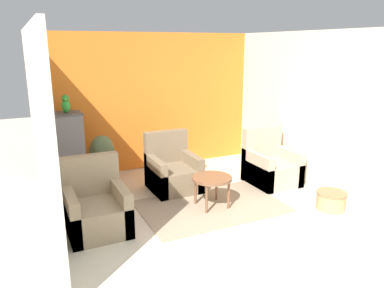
# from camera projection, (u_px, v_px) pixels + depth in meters

# --- Properties ---
(ground_plane) EXTENTS (20.00, 20.00, 0.00)m
(ground_plane) POSITION_uv_depth(u_px,v_px,m) (260.00, 257.00, 4.14)
(ground_plane) COLOR beige
(ground_plane) RESTS_ON ground
(wall_back_accent) EXTENTS (4.13, 0.06, 2.49)m
(wall_back_accent) POSITION_uv_depth(u_px,v_px,m) (151.00, 102.00, 6.93)
(wall_back_accent) COLOR orange
(wall_back_accent) RESTS_ON ground_plane
(wall_left) EXTENTS (0.06, 3.53, 2.49)m
(wall_left) POSITION_uv_depth(u_px,v_px,m) (40.00, 133.00, 4.52)
(wall_left) COLOR beige
(wall_left) RESTS_ON ground_plane
(wall_right) EXTENTS (0.06, 3.53, 2.49)m
(wall_right) POSITION_uv_depth(u_px,v_px,m) (303.00, 109.00, 6.21)
(wall_right) COLOR beige
(wall_right) RESTS_ON ground_plane
(area_rug) EXTENTS (2.04, 1.34, 0.01)m
(area_rug) POSITION_uv_depth(u_px,v_px,m) (212.00, 206.00, 5.43)
(area_rug) COLOR gray
(area_rug) RESTS_ON ground_plane
(coffee_table) EXTENTS (0.57, 0.57, 0.46)m
(coffee_table) POSITION_uv_depth(u_px,v_px,m) (212.00, 180.00, 5.33)
(coffee_table) COLOR brown
(coffee_table) RESTS_ON ground_plane
(armchair_left) EXTENTS (0.73, 0.78, 0.91)m
(armchair_left) POSITION_uv_depth(u_px,v_px,m) (96.00, 209.00, 4.68)
(armchair_left) COLOR #9E896B
(armchair_left) RESTS_ON ground_plane
(armchair_right) EXTENTS (0.73, 0.78, 0.91)m
(armchair_right) POSITION_uv_depth(u_px,v_px,m) (270.00, 167.00, 6.31)
(armchair_right) COLOR tan
(armchair_right) RESTS_ON ground_plane
(armchair_middle) EXTENTS (0.73, 0.78, 0.91)m
(armchair_middle) POSITION_uv_depth(u_px,v_px,m) (173.00, 172.00, 6.03)
(armchair_middle) COLOR #7A664C
(armchair_middle) RESTS_ON ground_plane
(birdcage) EXTENTS (0.54, 0.54, 1.24)m
(birdcage) POSITION_uv_depth(u_px,v_px,m) (70.00, 151.00, 6.05)
(birdcage) COLOR #555559
(birdcage) RESTS_ON ground_plane
(parrot) EXTENTS (0.13, 0.24, 0.29)m
(parrot) POSITION_uv_depth(u_px,v_px,m) (66.00, 104.00, 5.86)
(parrot) COLOR green
(parrot) RESTS_ON birdcage
(potted_plant) EXTENTS (0.40, 0.36, 0.83)m
(potted_plant) POSITION_uv_depth(u_px,v_px,m) (102.00, 152.00, 6.19)
(potted_plant) COLOR brown
(potted_plant) RESTS_ON ground_plane
(wicker_basket) EXTENTS (0.42, 0.42, 0.25)m
(wicker_basket) POSITION_uv_depth(u_px,v_px,m) (331.00, 200.00, 5.33)
(wicker_basket) COLOR tan
(wicker_basket) RESTS_ON ground_plane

